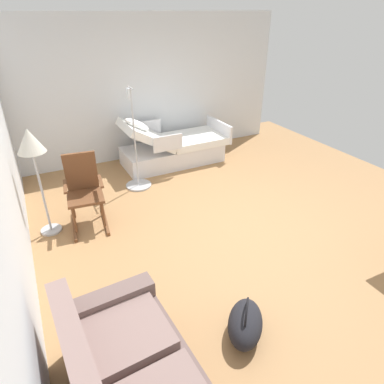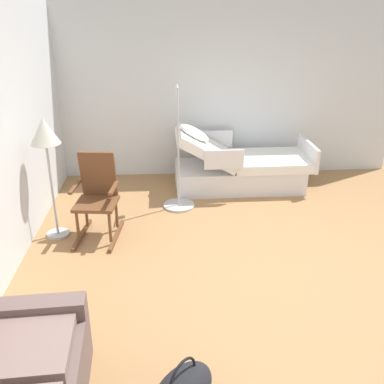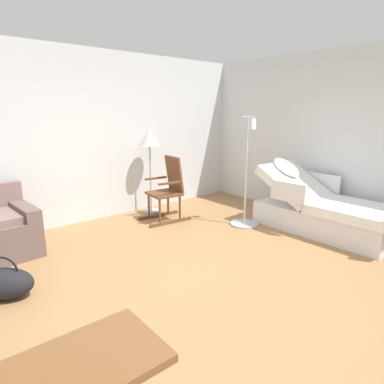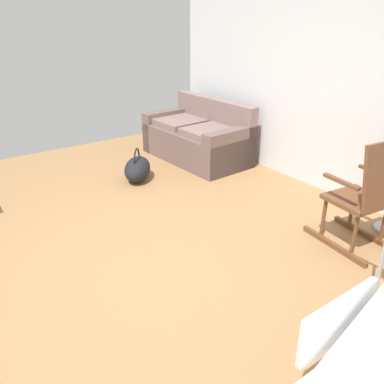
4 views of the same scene
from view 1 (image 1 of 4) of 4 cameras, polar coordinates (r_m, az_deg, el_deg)
ground_plane at (r=5.00m, az=6.17°, el=-4.56°), size 7.26×7.26×0.00m
side_wall at (r=6.97m, az=-6.92°, el=17.17°), size 0.10×5.50×2.70m
hospital_bed at (r=6.69m, az=-3.34°, el=7.50°), size 1.05×2.07×1.06m
rocking_chair at (r=4.88m, az=-17.86°, el=0.09°), size 0.81×0.56×1.05m
floor_lamp at (r=4.57m, az=-25.70°, el=6.70°), size 0.34×0.34×1.48m
duffel_bag at (r=3.39m, az=9.06°, el=-21.24°), size 0.63×0.60×0.43m
iv_pole at (r=5.84m, az=-9.27°, el=3.24°), size 0.44×0.44×1.69m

